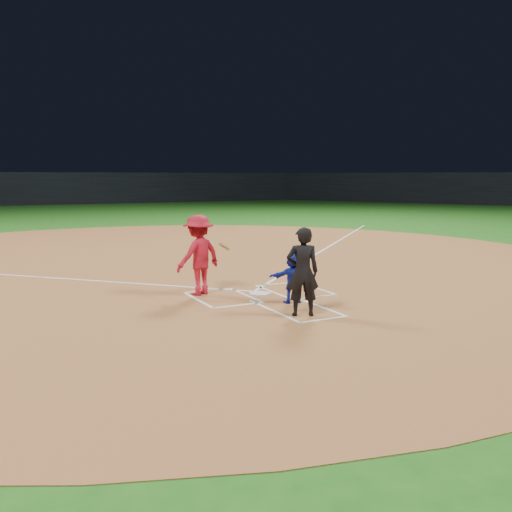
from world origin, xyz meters
name	(u,v)px	position (x,y,z in m)	size (l,w,h in m)	color
ground	(260,294)	(0.00, 0.00, 0.00)	(120.00, 120.00, 0.00)	#1A5615
home_plate_dirt	(178,261)	(0.00, 6.00, 0.01)	(28.00, 28.00, 0.01)	#92592F
stadium_wall_far	(38,189)	(0.00, 48.00, 1.60)	(80.00, 1.20, 3.20)	black
home_plate	(260,293)	(0.00, 0.00, 0.02)	(0.60, 0.60, 0.02)	silver
catcher	(293,278)	(0.22, -1.20, 0.58)	(1.04, 0.33, 1.13)	#1421A5
umpire	(303,272)	(-0.21, -2.32, 0.92)	(0.66, 0.43, 1.81)	black
chalk_markings	(186,264)	(0.00, 5.29, 0.01)	(28.35, 17.32, 0.01)	white
batter_at_plate	(199,255)	(-1.34, 0.58, 0.97)	(1.58, 1.10, 1.91)	#B21326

